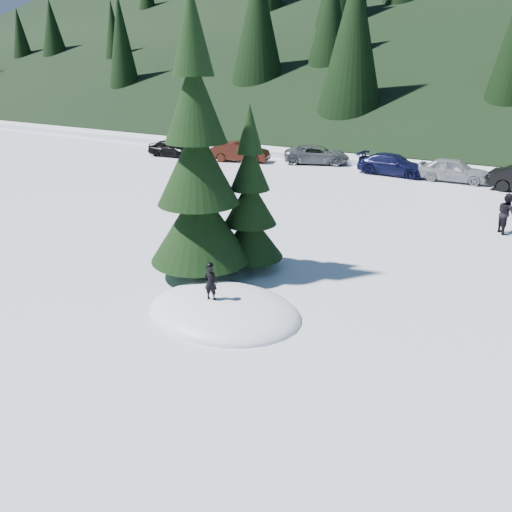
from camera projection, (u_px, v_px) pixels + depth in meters
The scene contains 11 objects.
ground at pixel (224, 312), 13.90m from camera, with size 200.00×200.00×0.00m, color white.
snow_mound at pixel (224, 312), 13.90m from camera, with size 4.48×3.52×0.96m, color white.
spruce_tall at pixel (198, 175), 15.22m from camera, with size 3.20×3.20×8.60m.
spruce_short at pixel (250, 207), 16.26m from camera, with size 2.20×2.20×5.37m.
child_skier at pixel (211, 282), 13.43m from camera, with size 0.36×0.24×0.99m, color black.
adult_0 at pixel (506, 213), 20.18m from camera, with size 0.80×0.62×1.65m, color black.
car_0 at pixel (172, 148), 37.16m from camera, with size 1.47×3.65×1.24m, color black.
car_1 at pixel (241, 152), 35.21m from camera, with size 1.43×4.11×1.36m, color black.
car_2 at pixel (317, 155), 34.49m from camera, with size 2.08×4.50×1.25m, color #52565A.
car_3 at pixel (393, 165), 30.98m from camera, with size 1.80×4.42×1.28m, color #0E1033.
car_4 at pixel (454, 170), 29.19m from camera, with size 1.61×4.00×1.36m, color #9B9DA3.
Camera 1 is at (7.35, -10.03, 6.47)m, focal length 35.00 mm.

